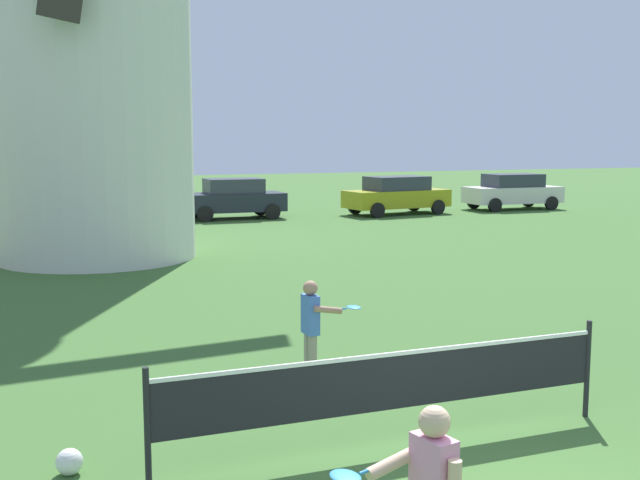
% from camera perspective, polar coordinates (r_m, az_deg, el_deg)
% --- Properties ---
extents(tennis_net, '(4.91, 0.06, 1.10)m').
position_cam_1_polar(tennis_net, '(7.86, 5.37, -10.42)').
color(tennis_net, black).
rests_on(tennis_net, ground_plane).
extents(player_far, '(0.75, 0.48, 1.28)m').
position_cam_1_polar(player_far, '(10.06, -0.59, -6.13)').
color(player_far, '#9E937F').
rests_on(player_far, ground_plane).
extents(stray_ball, '(0.25, 0.25, 0.25)m').
position_cam_1_polar(stray_ball, '(7.78, -18.06, -15.34)').
color(stray_ball, silver).
rests_on(stray_ball, ground_plane).
extents(parked_car_red, '(4.23, 2.00, 1.56)m').
position_cam_1_polar(parked_car_red, '(28.57, -18.36, 2.54)').
color(parked_car_red, red).
rests_on(parked_car_red, ground_plane).
extents(parked_car_black, '(3.88, 1.93, 1.56)m').
position_cam_1_polar(parked_car_black, '(30.11, -6.40, 3.11)').
color(parked_car_black, '#1E232D').
rests_on(parked_car_black, ground_plane).
extents(parked_car_mustard, '(4.51, 2.30, 1.56)m').
position_cam_1_polar(parked_car_mustard, '(31.82, 5.70, 3.36)').
color(parked_car_mustard, '#999919').
rests_on(parked_car_mustard, ground_plane).
extents(parked_car_cream, '(4.24, 1.97, 1.56)m').
position_cam_1_polar(parked_car_cream, '(34.90, 14.07, 3.54)').
color(parked_car_cream, silver).
rests_on(parked_car_cream, ground_plane).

